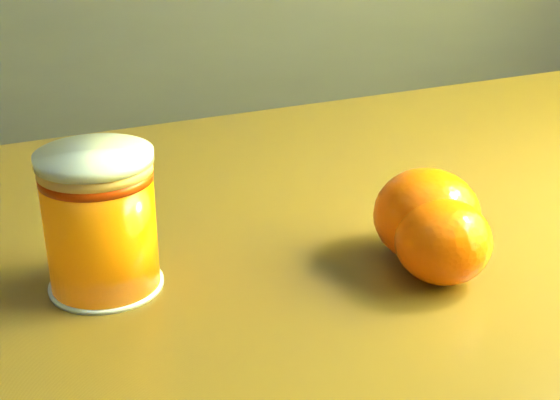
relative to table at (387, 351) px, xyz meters
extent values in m
cube|color=brown|center=(0.00, 0.00, 0.08)|extent=(1.12, 0.89, 0.04)
cylinder|color=#573515|center=(0.37, 0.37, -0.30)|extent=(0.05, 0.05, 0.71)
cylinder|color=#DE6704|center=(-0.21, -0.02, 0.14)|extent=(0.07, 0.07, 0.08)
cylinder|color=#E7A85E|center=(-0.21, -0.02, 0.18)|extent=(0.07, 0.07, 0.01)
cylinder|color=silver|center=(-0.21, -0.02, 0.19)|extent=(0.07, 0.07, 0.00)
ellipsoid|color=#FF5C05|center=(0.01, -0.03, 0.13)|extent=(0.08, 0.08, 0.07)
ellipsoid|color=#FF5C05|center=(0.01, -0.06, 0.12)|extent=(0.07, 0.07, 0.06)
camera|label=1|loc=(-0.20, -0.49, 0.36)|focal=50.00mm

